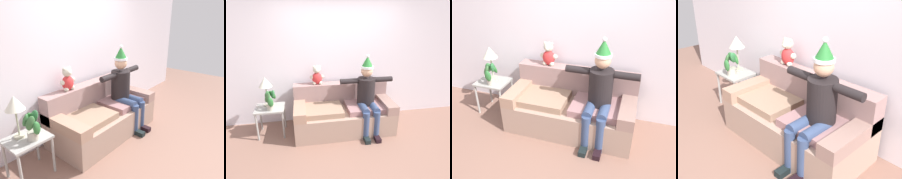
# 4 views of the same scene
# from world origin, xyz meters

# --- Properties ---
(ground_plane) EXTENTS (10.00, 10.00, 0.00)m
(ground_plane) POSITION_xyz_m (0.00, 0.00, 0.00)
(ground_plane) COLOR #855F50
(back_wall) EXTENTS (7.00, 0.10, 2.70)m
(back_wall) POSITION_xyz_m (0.00, 1.55, 1.35)
(back_wall) COLOR silver
(back_wall) RESTS_ON ground_plane
(couch) EXTENTS (1.92, 0.91, 0.88)m
(couch) POSITION_xyz_m (0.00, 1.02, 0.34)
(couch) COLOR gray
(couch) RESTS_ON ground_plane
(person_seated) EXTENTS (1.02, 0.77, 1.52)m
(person_seated) POSITION_xyz_m (0.44, 0.85, 0.77)
(person_seated) COLOR black
(person_seated) RESTS_ON ground_plane
(teddy_bear) EXTENTS (0.29, 0.17, 0.38)m
(teddy_bear) POSITION_xyz_m (-0.48, 1.30, 1.06)
(teddy_bear) COLOR red
(teddy_bear) RESTS_ON couch
(side_table) EXTENTS (0.53, 0.45, 0.57)m
(side_table) POSITION_xyz_m (-1.40, 1.04, 0.47)
(side_table) COLOR #9B9B95
(side_table) RESTS_ON ground_plane
(table_lamp) EXTENTS (0.24, 0.24, 0.57)m
(table_lamp) POSITION_xyz_m (-1.44, 1.13, 1.01)
(table_lamp) COLOR #B8B496
(table_lamp) RESTS_ON side_table
(potted_plant) EXTENTS (0.25, 0.25, 0.40)m
(potted_plant) POSITION_xyz_m (-1.36, 0.94, 0.76)
(potted_plant) COLOR #B6B09E
(potted_plant) RESTS_ON side_table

